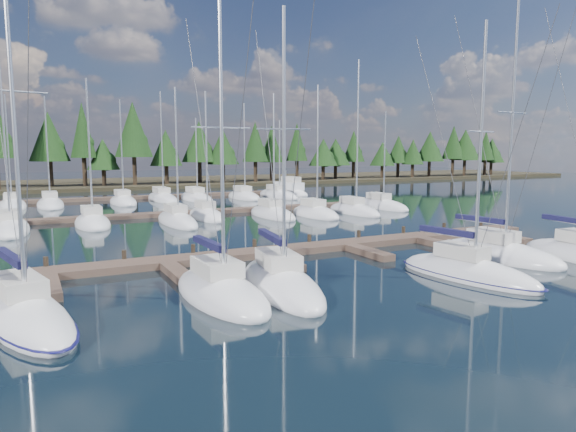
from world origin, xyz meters
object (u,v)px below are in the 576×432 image
front_sailboat_1 (24,314)px  main_dock (265,254)px  front_sailboat_4 (467,272)px  motor_yacht_right (289,191)px  front_sailboat_2 (220,292)px  front_sailboat_5 (498,254)px  front_sailboat_3 (281,283)px

front_sailboat_1 → main_dock: bearing=26.2°
main_dock → front_sailboat_4: 11.65m
motor_yacht_right → front_sailboat_2: bearing=-120.5°
front_sailboat_2 → front_sailboat_5: size_ratio=0.86×
front_sailboat_2 → front_sailboat_3: size_ratio=1.00×
main_dock → front_sailboat_2: size_ratio=3.26×
front_sailboat_1 → motor_yacht_right: (35.10, 45.99, 0.18)m
motor_yacht_right → front_sailboat_5: bearing=-101.8°
front_sailboat_1 → front_sailboat_2: bearing=-3.7°
main_dock → motor_yacht_right: motor_yacht_right is taller
front_sailboat_2 → motor_yacht_right: 53.97m
front_sailboat_1 → front_sailboat_3: (10.79, -0.31, -0.01)m
front_sailboat_2 → front_sailboat_5: bearing=1.2°
front_sailboat_4 → motor_yacht_right: 51.04m
main_dock → front_sailboat_5: (12.43, -6.57, 0.09)m
main_dock → front_sailboat_2: (-5.35, -6.94, 0.08)m
front_sailboat_4 → motor_yacht_right: front_sailboat_4 is taller
front_sailboat_3 → front_sailboat_5: bearing=0.6°
main_dock → front_sailboat_5: size_ratio=2.80×
main_dock → front_sailboat_2: front_sailboat_2 is taller
front_sailboat_3 → front_sailboat_5: 14.71m
motor_yacht_right → front_sailboat_3: bearing=-117.7°
front_sailboat_5 → main_dock: bearing=152.1°
front_sailboat_1 → front_sailboat_3: front_sailboat_1 is taller
main_dock → front_sailboat_1: front_sailboat_1 is taller
front_sailboat_3 → front_sailboat_4: front_sailboat_3 is taller
front_sailboat_3 → front_sailboat_5: front_sailboat_5 is taller
main_dock → front_sailboat_2: bearing=-127.6°
main_dock → front_sailboat_3: bearing=-108.7°
front_sailboat_4 → motor_yacht_right: size_ratio=1.50×
main_dock → motor_yacht_right: 45.29m
front_sailboat_5 → front_sailboat_4: bearing=-153.5°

